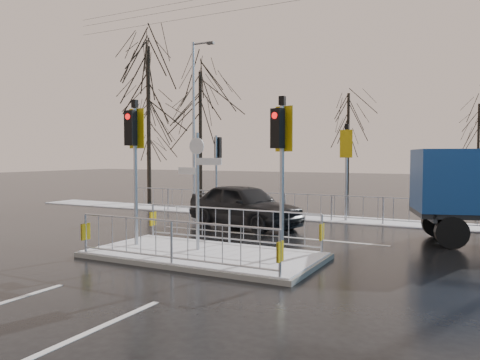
% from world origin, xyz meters
% --- Properties ---
extents(ground, '(120.00, 120.00, 0.00)m').
position_xyz_m(ground, '(0.00, 0.00, 0.00)').
color(ground, black).
rests_on(ground, ground).
extents(snow_verge, '(30.00, 2.00, 0.04)m').
position_xyz_m(snow_verge, '(0.00, 8.60, 0.02)').
color(snow_verge, white).
rests_on(snow_verge, ground).
extents(lane_markings, '(8.00, 11.38, 0.01)m').
position_xyz_m(lane_markings, '(0.00, -0.33, 0.00)').
color(lane_markings, silver).
rests_on(lane_markings, ground).
extents(traffic_island, '(6.00, 3.04, 4.15)m').
position_xyz_m(traffic_island, '(-0.01, 0.01, 0.39)').
color(traffic_island, slate).
rests_on(traffic_island, ground).
extents(far_kerb_fixtures, '(18.00, 0.65, 3.83)m').
position_xyz_m(far_kerb_fixtures, '(0.29, 8.09, 1.02)').
color(far_kerb_fixtures, '#9CA2AB').
rests_on(far_kerb_fixtures, ground).
extents(car_far_lane, '(5.02, 3.23, 1.59)m').
position_xyz_m(car_far_lane, '(-1.43, 5.11, 0.80)').
color(car_far_lane, black).
rests_on(car_far_lane, ground).
extents(flatbed_truck, '(6.44, 3.83, 2.81)m').
position_xyz_m(flatbed_truck, '(6.23, 5.41, 1.50)').
color(flatbed_truck, black).
rests_on(flatbed_truck, ground).
extents(tree_near_a, '(4.75, 4.75, 8.97)m').
position_xyz_m(tree_near_a, '(-10.50, 11.00, 6.11)').
color(tree_near_a, black).
rests_on(tree_near_a, ground).
extents(tree_near_b, '(4.00, 4.00, 7.55)m').
position_xyz_m(tree_near_b, '(-8.00, 12.50, 5.15)').
color(tree_near_b, black).
rests_on(tree_near_b, ground).
extents(tree_near_c, '(3.50, 3.50, 6.61)m').
position_xyz_m(tree_near_c, '(-12.50, 13.50, 4.50)').
color(tree_near_c, black).
rests_on(tree_near_c, ground).
extents(tree_far_a, '(3.75, 3.75, 7.08)m').
position_xyz_m(tree_far_a, '(-2.00, 22.00, 4.82)').
color(tree_far_a, black).
rests_on(tree_far_a, ground).
extents(tree_far_b, '(3.25, 3.25, 6.14)m').
position_xyz_m(tree_far_b, '(6.00, 24.00, 4.18)').
color(tree_far_b, black).
rests_on(tree_far_b, ground).
extents(street_lamp_left, '(1.25, 0.18, 8.20)m').
position_xyz_m(street_lamp_left, '(-6.43, 9.50, 4.49)').
color(street_lamp_left, '#9CA2AB').
rests_on(street_lamp_left, ground).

